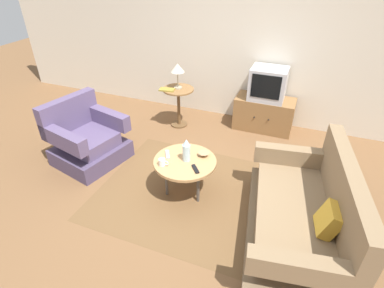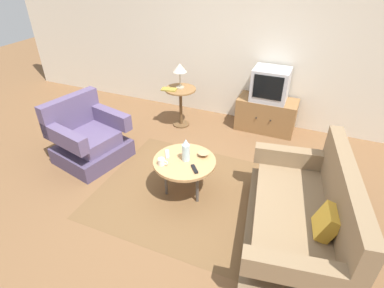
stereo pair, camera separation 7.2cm
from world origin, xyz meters
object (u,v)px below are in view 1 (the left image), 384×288
mug (162,162)px  book (167,90)px  side_table (179,99)px  tv_stand (264,114)px  armchair (87,140)px  bowl (204,154)px  coffee_table (185,163)px  couch (301,218)px  tv_remote_dark (195,169)px  vase (186,150)px  table_lamp (178,69)px  television (268,84)px  tv_remote_silver (167,154)px

mug → book: size_ratio=0.47×
side_table → tv_stand: (1.34, 0.41, -0.21)m
armchair → mug: armchair is taller
bowl → book: (-1.07, 1.25, 0.17)m
coffee_table → bowl: bearing=44.6°
couch → tv_remote_dark: (-1.18, 0.14, 0.18)m
coffee_table → vase: bearing=44.3°
table_lamp → side_table: bearing=-56.9°
coffee_table → bowl: 0.25m
mug → couch: bearing=-3.1°
armchair → book: 1.47m
tv_stand → television: (0.00, -0.00, 0.52)m
couch → table_lamp: table_lamp is taller
tv_remote_dark → book: size_ratio=0.56×
mug → table_lamp: bearing=108.1°
book → vase: bearing=-67.1°
bowl → side_table: bearing=124.1°
tv_stand → bowl: size_ratio=6.98×
bowl → tv_remote_silver: bearing=-160.6°
television → tv_remote_silver: bearing=-113.0°
coffee_table → tv_remote_silver: bearing=174.0°
bowl → tv_remote_dark: (0.00, -0.29, -0.01)m
mug → tv_stand: bearing=69.8°
side_table → mug: 1.81m
couch → side_table: couch is taller
tv_remote_dark → tv_remote_silver: size_ratio=0.86×
couch → table_lamp: size_ratio=4.46×
mug → tv_remote_dark: (0.38, 0.06, -0.03)m
table_lamp → vase: size_ratio=1.42×
armchair → bowl: armchair is taller
couch → side_table: 2.78m
couch → tv_stand: 2.35m
bowl → tv_remote_dark: size_ratio=0.93×
couch → tv_remote_silver: 1.62m
armchair → tv_remote_silver: size_ratio=6.10×
tv_remote_dark → tv_remote_silver: bearing=30.4°
book → television: bearing=9.7°
tv_stand → tv_remote_dark: tv_stand is taller
tv_remote_silver → mug: bearing=-20.8°
mug → book: 1.75m
tv_stand → television: television is taller
table_lamp → tv_remote_dark: 1.99m
mug → tv_remote_silver: 0.21m
couch → mug: 1.57m
television → tv_remote_silver: size_ratio=3.24×
armchair → side_table: (0.78, 1.39, 0.17)m
side_table → tv_remote_dark: bearing=-60.7°
bowl → tv_remote_silver: bowl is taller
mug → tv_remote_silver: (-0.03, 0.20, -0.03)m
vase → tv_remote_silver: 0.28m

